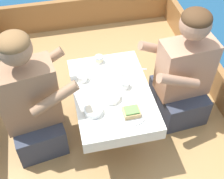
# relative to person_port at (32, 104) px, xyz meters

# --- Properties ---
(ground_plane) EXTENTS (60.00, 60.00, 0.00)m
(ground_plane) POSITION_rel_person_port_xyz_m (0.58, 0.03, -0.78)
(ground_plane) COLOR navy
(boat_deck) EXTENTS (2.03, 2.93, 0.35)m
(boat_deck) POSITION_rel_person_port_xyz_m (0.58, 0.03, -0.60)
(boat_deck) COLOR #A87F4C
(boat_deck) RESTS_ON ground_plane
(gunwale_starboard) EXTENTS (0.06, 2.93, 0.30)m
(gunwale_starboard) POSITION_rel_person_port_xyz_m (1.56, 0.03, -0.28)
(gunwale_starboard) COLOR #936033
(gunwale_starboard) RESTS_ON boat_deck
(bow_coaming) EXTENTS (1.91, 0.06, 0.34)m
(bow_coaming) POSITION_rel_person_port_xyz_m (0.58, 1.46, -0.25)
(bow_coaming) COLOR #936033
(bow_coaming) RESTS_ON boat_deck
(cockpit_table) EXTENTS (0.56, 0.82, 0.44)m
(cockpit_table) POSITION_rel_person_port_xyz_m (0.58, -0.02, -0.03)
(cockpit_table) COLOR #B2B2B7
(cockpit_table) RESTS_ON boat_deck
(person_port) EXTENTS (0.57, 0.51, 1.03)m
(person_port) POSITION_rel_person_port_xyz_m (0.00, 0.00, 0.00)
(person_port) COLOR #333847
(person_port) RESTS_ON boat_deck
(person_starboard) EXTENTS (0.55, 0.47, 1.00)m
(person_starboard) POSITION_rel_person_port_xyz_m (1.16, 0.05, -0.01)
(person_starboard) COLOR #333847
(person_starboard) RESTS_ON boat_deck
(plate_sandwich) EXTENTS (0.20, 0.20, 0.01)m
(plate_sandwich) POSITION_rel_person_port_xyz_m (0.66, -0.26, 0.02)
(plate_sandwich) COLOR white
(plate_sandwich) RESTS_ON cockpit_table
(plate_bread) EXTENTS (0.18, 0.18, 0.01)m
(plate_bread) POSITION_rel_person_port_xyz_m (0.63, 0.19, 0.02)
(plate_bread) COLOR white
(plate_bread) RESTS_ON cockpit_table
(sandwich) EXTENTS (0.11, 0.09, 0.05)m
(sandwich) POSITION_rel_person_port_xyz_m (0.66, -0.26, 0.05)
(sandwich) COLOR tan
(sandwich) RESTS_ON plate_sandwich
(bowl_port_near) EXTENTS (0.14, 0.14, 0.04)m
(bowl_port_near) POSITION_rel_person_port_xyz_m (0.55, -0.09, 0.04)
(bowl_port_near) COLOR white
(bowl_port_near) RESTS_ON cockpit_table
(bowl_starboard_near) EXTENTS (0.13, 0.13, 0.04)m
(bowl_starboard_near) POSITION_rel_person_port_xyz_m (0.41, -0.18, 0.04)
(bowl_starboard_near) COLOR white
(bowl_starboard_near) RESTS_ON cockpit_table
(coffee_cup_port) EXTENTS (0.09, 0.06, 0.06)m
(coffee_cup_port) POSITION_rel_person_port_xyz_m (0.68, 0.00, 0.05)
(coffee_cup_port) COLOR white
(coffee_cup_port) RESTS_ON cockpit_table
(coffee_cup_starboard) EXTENTS (0.10, 0.07, 0.05)m
(coffee_cup_starboard) POSITION_rel_person_port_xyz_m (0.39, 0.14, 0.05)
(coffee_cup_starboard) COLOR white
(coffee_cup_starboard) RESTS_ON cockpit_table
(tin_can) EXTENTS (0.07, 0.07, 0.05)m
(tin_can) POSITION_rel_person_port_xyz_m (0.55, 0.32, 0.05)
(tin_can) COLOR silver
(tin_can) RESTS_ON cockpit_table
(utensil_knife_port) EXTENTS (0.06, 0.17, 0.00)m
(utensil_knife_port) POSITION_rel_person_port_xyz_m (0.44, -0.30, 0.02)
(utensil_knife_port) COLOR silver
(utensil_knife_port) RESTS_ON cockpit_table
(utensil_spoon_center) EXTENTS (0.11, 0.15, 0.01)m
(utensil_spoon_center) POSITION_rel_person_port_xyz_m (0.46, 0.30, 0.02)
(utensil_spoon_center) COLOR silver
(utensil_spoon_center) RESTS_ON cockpit_table
(utensil_knife_starboard) EXTENTS (0.17, 0.05, 0.00)m
(utensil_knife_starboard) POSITION_rel_person_port_xyz_m (0.81, 0.17, 0.02)
(utensil_knife_starboard) COLOR silver
(utensil_knife_starboard) RESTS_ON cockpit_table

